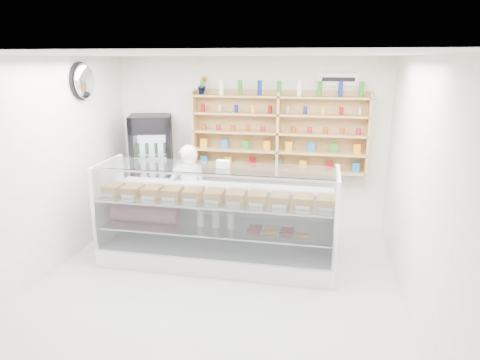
# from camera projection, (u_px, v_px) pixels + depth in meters

# --- Properties ---
(room) EXTENTS (5.00, 5.00, 5.00)m
(room) POSITION_uv_depth(u_px,v_px,m) (211.00, 183.00, 4.84)
(room) COLOR silver
(room) RESTS_ON ground
(display_counter) EXTENTS (3.20, 0.96, 1.39)m
(display_counter) POSITION_uv_depth(u_px,v_px,m) (217.00, 237.00, 5.92)
(display_counter) COLOR white
(display_counter) RESTS_ON floor
(shop_worker) EXTENTS (0.65, 0.53, 1.53)m
(shop_worker) POSITION_uv_depth(u_px,v_px,m) (189.00, 193.00, 6.58)
(shop_worker) COLOR white
(shop_worker) RESTS_ON floor
(drinks_cooler) EXTENTS (0.84, 0.82, 1.86)m
(drinks_cooler) POSITION_uv_depth(u_px,v_px,m) (153.00, 170.00, 7.28)
(drinks_cooler) COLOR black
(drinks_cooler) RESTS_ON floor
(wall_shelving) EXTENTS (2.84, 0.28, 1.33)m
(wall_shelving) POSITION_uv_depth(u_px,v_px,m) (278.00, 134.00, 6.90)
(wall_shelving) COLOR #A37C4D
(wall_shelving) RESTS_ON back_wall
(potted_plant) EXTENTS (0.20, 0.18, 0.30)m
(potted_plant) POSITION_uv_depth(u_px,v_px,m) (203.00, 85.00, 6.93)
(potted_plant) COLOR #1E6626
(potted_plant) RESTS_ON wall_shelving
(security_mirror) EXTENTS (0.15, 0.50, 0.50)m
(security_mirror) POSITION_uv_depth(u_px,v_px,m) (84.00, 81.00, 6.10)
(security_mirror) COLOR silver
(security_mirror) RESTS_ON left_wall
(wall_sign) EXTENTS (0.62, 0.03, 0.20)m
(wall_sign) POSITION_uv_depth(u_px,v_px,m) (338.00, 79.00, 6.62)
(wall_sign) COLOR white
(wall_sign) RESTS_ON back_wall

